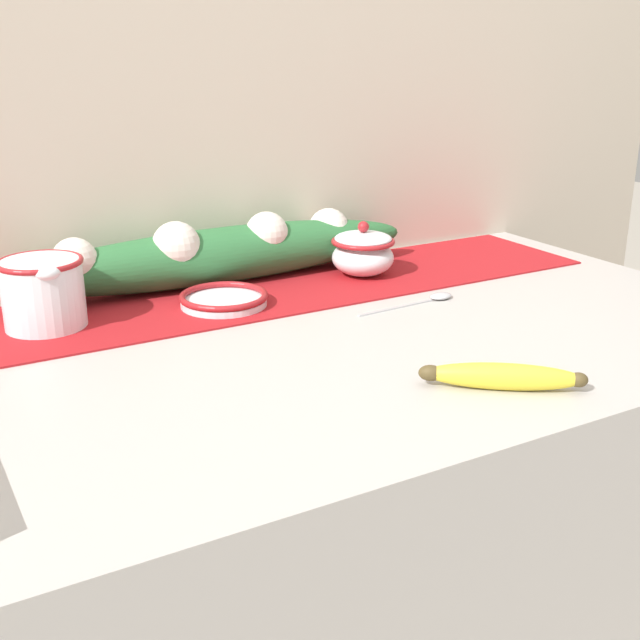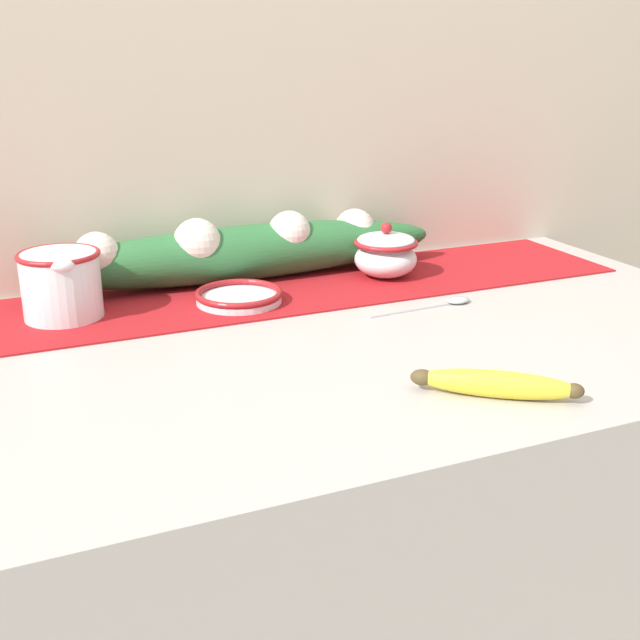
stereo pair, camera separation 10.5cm
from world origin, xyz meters
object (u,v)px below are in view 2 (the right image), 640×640
small_dish (239,296)px  banana (496,384)px  sugar_bowl (386,254)px  spoon (451,302)px  cream_pitcher (61,282)px

small_dish → banana: 0.49m
sugar_bowl → small_dish: size_ratio=0.80×
small_dish → spoon: (0.31, -0.14, -0.01)m
sugar_bowl → spoon: sugar_bowl is taller
banana → spoon: bearing=65.9°
banana → spoon: 0.35m
small_dish → spoon: bearing=-23.7°
cream_pitcher → sugar_bowl: 0.55m
cream_pitcher → banana: cream_pitcher is taller
small_dish → sugar_bowl: bearing=7.5°
cream_pitcher → sugar_bowl: cream_pitcher is taller
sugar_bowl → small_dish: 0.29m
sugar_bowl → small_dish: sugar_bowl is taller
spoon → sugar_bowl: bearing=95.6°
banana → sugar_bowl: bearing=76.8°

